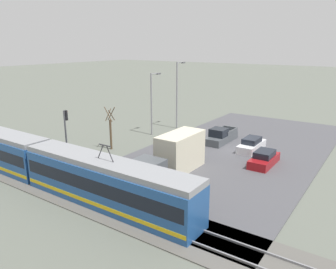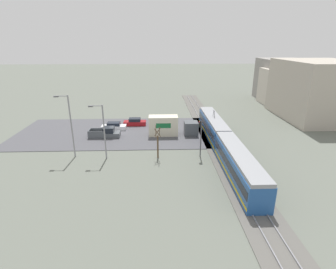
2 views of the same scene
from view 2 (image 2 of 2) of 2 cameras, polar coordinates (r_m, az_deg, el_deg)
name	(u,v)px [view 2 (image 2 of 2)]	position (r m, az deg, el deg)	size (l,w,h in m)	color
ground_plane	(118,132)	(49.91, -10.93, 0.50)	(320.00, 320.00, 0.00)	#60665B
road_surface	(118,132)	(49.90, -10.93, 0.54)	(17.72, 36.80, 0.08)	#4C4C51
rail_bed	(210,131)	(50.24, 9.10, 0.80)	(69.88, 4.40, 0.22)	#5B5954
light_rail_tram	(223,142)	(40.14, 11.99, -1.68)	(30.74, 2.68, 4.55)	#235193
box_truck	(170,126)	(46.95, 0.45, 1.82)	(2.43, 8.79, 3.48)	#4C5156
pickup_truck	(105,133)	(47.45, -13.52, 0.26)	(1.96, 5.44, 1.79)	#4C5156
sedan_car_0	(114,127)	(51.17, -11.70, 1.71)	(1.76, 4.66, 1.41)	silver
sedan_car_1	(135,122)	(53.23, -7.23, 2.66)	(1.82, 4.46, 1.42)	maroon
traffic_light_pole	(201,134)	(37.78, 7.10, 0.15)	(0.28, 0.47, 5.47)	#47474C
street_tree	(158,144)	(37.50, -2.24, -2.02)	(1.14, 0.95, 4.84)	brown
street_lamp_near_crossing	(103,128)	(37.57, -14.06, 1.29)	(0.36, 1.95, 7.94)	gray
street_lamp_mid_block	(70,123)	(39.36, -20.61, 2.39)	(0.36, 1.95, 9.15)	gray
backdrop_warehouse	(319,90)	(65.85, 29.95, 8.39)	(18.94, 14.88, 12.32)	#B2A899
backdrop_office_block	(301,93)	(70.20, 27.03, 8.13)	(26.21, 11.44, 9.27)	beige
backdrop_retail_block	(301,86)	(73.40, 26.94, 9.45)	(34.50, 11.54, 11.51)	gray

